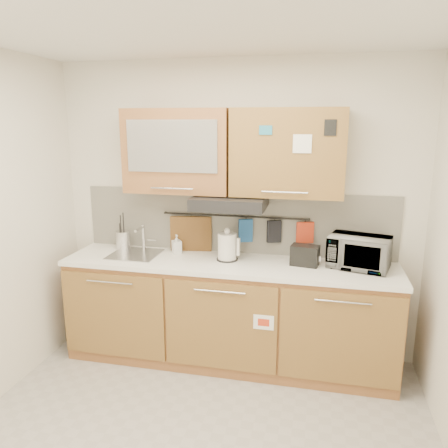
% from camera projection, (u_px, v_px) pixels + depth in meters
% --- Properties ---
extents(ceiling, '(3.20, 3.20, 0.00)m').
position_uv_depth(ceiling, '(179.00, 13.00, 2.17)').
color(ceiling, white).
rests_on(ceiling, wall_back).
extents(wall_back, '(3.20, 0.00, 3.20)m').
position_uv_depth(wall_back, '(236.00, 211.00, 3.89)').
color(wall_back, silver).
rests_on(wall_back, ground).
extents(base_cabinet, '(2.80, 0.64, 0.88)m').
position_uv_depth(base_cabinet, '(228.00, 318.00, 3.80)').
color(base_cabinet, '#996336').
rests_on(base_cabinet, floor).
extents(countertop, '(2.82, 0.62, 0.04)m').
position_uv_depth(countertop, '(228.00, 264.00, 3.69)').
color(countertop, white).
rests_on(countertop, base_cabinet).
extents(backsplash, '(2.80, 0.02, 0.56)m').
position_uv_depth(backsplash, '(235.00, 222.00, 3.90)').
color(backsplash, silver).
rests_on(backsplash, countertop).
extents(upper_cabinets, '(1.82, 0.37, 0.70)m').
position_uv_depth(upper_cabinets, '(231.00, 152.00, 3.60)').
color(upper_cabinets, '#996336').
rests_on(upper_cabinets, wall_back).
extents(range_hood, '(0.60, 0.46, 0.10)m').
position_uv_depth(range_hood, '(230.00, 202.00, 3.63)').
color(range_hood, black).
rests_on(range_hood, upper_cabinets).
extents(sink, '(0.42, 0.40, 0.26)m').
position_uv_depth(sink, '(135.00, 254.00, 3.88)').
color(sink, silver).
rests_on(sink, countertop).
extents(utensil_rail, '(1.30, 0.02, 0.02)m').
position_uv_depth(utensil_rail, '(234.00, 216.00, 3.85)').
color(utensil_rail, black).
rests_on(utensil_rail, backsplash).
extents(utensil_crock, '(0.18, 0.18, 0.34)m').
position_uv_depth(utensil_crock, '(123.00, 240.00, 4.04)').
color(utensil_crock, silver).
rests_on(utensil_crock, countertop).
extents(kettle, '(0.20, 0.18, 0.28)m').
position_uv_depth(kettle, '(227.00, 247.00, 3.71)').
color(kettle, silver).
rests_on(kettle, countertop).
extents(toaster, '(0.24, 0.17, 0.17)m').
position_uv_depth(toaster, '(305.00, 255.00, 3.58)').
color(toaster, black).
rests_on(toaster, countertop).
extents(microwave, '(0.53, 0.43, 0.26)m').
position_uv_depth(microwave, '(359.00, 252.00, 3.51)').
color(microwave, '#999999').
rests_on(microwave, countertop).
extents(soap_bottle, '(0.11, 0.11, 0.17)m').
position_uv_depth(soap_bottle, '(177.00, 244.00, 3.91)').
color(soap_bottle, '#999999').
rests_on(soap_bottle, countertop).
extents(cutting_board, '(0.37, 0.09, 0.46)m').
position_uv_depth(cutting_board, '(191.00, 241.00, 3.98)').
color(cutting_board, brown).
rests_on(cutting_board, utensil_rail).
extents(oven_mitt, '(0.13, 0.07, 0.20)m').
position_uv_depth(oven_mitt, '(246.00, 231.00, 3.84)').
color(oven_mitt, '#205294').
rests_on(oven_mitt, utensil_rail).
extents(dark_pouch, '(0.13, 0.08, 0.19)m').
position_uv_depth(dark_pouch, '(274.00, 231.00, 3.79)').
color(dark_pouch, black).
rests_on(dark_pouch, utensil_rail).
extents(pot_holder, '(0.15, 0.06, 0.18)m').
position_uv_depth(pot_holder, '(305.00, 233.00, 3.73)').
color(pot_holder, '#B33017').
rests_on(pot_holder, utensil_rail).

